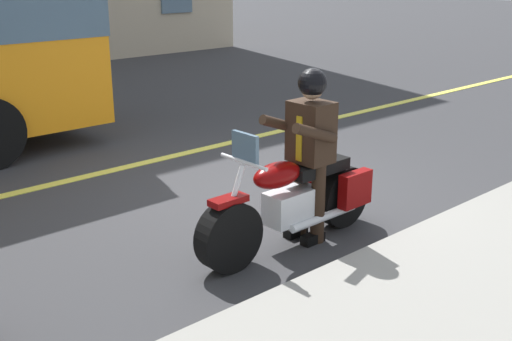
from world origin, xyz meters
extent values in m
plane|color=#333335|center=(0.00, 0.00, 0.00)|extent=(80.00, 80.00, 0.00)
cube|color=#E5DB4C|center=(0.00, -2.00, 0.01)|extent=(60.00, 0.16, 0.01)
cylinder|color=black|center=(1.60, 1.28, 0.33)|extent=(0.66, 0.21, 0.66)
cylinder|color=black|center=(0.05, 1.26, 0.33)|extent=(0.66, 0.21, 0.66)
cube|color=silver|center=(0.80, 1.27, 0.42)|extent=(0.56, 0.29, 0.32)
ellipsoid|color=#720505|center=(1.00, 1.27, 0.78)|extent=(0.56, 0.29, 0.24)
cube|color=black|center=(0.45, 1.27, 0.74)|extent=(0.70, 0.29, 0.12)
cube|color=#720505|center=(0.09, 1.48, 0.48)|extent=(0.40, 0.12, 0.36)
cube|color=#720505|center=(0.10, 1.04, 0.48)|extent=(0.40, 0.12, 0.36)
cylinder|color=silver|center=(1.58, 1.28, 0.60)|extent=(0.35, 0.05, 0.76)
cylinder|color=silver|center=(1.42, 1.28, 1.00)|extent=(0.04, 0.60, 0.04)
cube|color=#720505|center=(1.60, 1.28, 0.68)|extent=(0.36, 0.16, 0.06)
cylinder|color=silver|center=(0.49, 1.43, 0.26)|extent=(0.90, 0.09, 0.08)
cube|color=slate|center=(1.40, 1.28, 1.12)|extent=(0.04, 0.32, 0.28)
cylinder|color=black|center=(0.54, 1.39, 0.42)|extent=(0.14, 0.14, 0.84)
cube|color=black|center=(0.60, 1.39, 0.05)|extent=(0.26, 0.11, 0.10)
cylinder|color=black|center=(0.55, 1.15, 0.42)|extent=(0.14, 0.14, 0.84)
cube|color=black|center=(0.61, 1.15, 0.05)|extent=(0.26, 0.11, 0.10)
cube|color=black|center=(0.55, 1.27, 1.12)|extent=(0.32, 0.40, 0.60)
cube|color=#B28C14|center=(0.71, 1.27, 1.08)|extent=(0.02, 0.07, 0.44)
cylinder|color=black|center=(0.72, 1.49, 1.18)|extent=(0.55, 0.11, 0.28)
cylinder|color=black|center=(0.73, 1.05, 1.18)|extent=(0.55, 0.11, 0.28)
sphere|color=tan|center=(0.55, 1.27, 1.55)|extent=(0.22, 0.22, 0.22)
sphere|color=black|center=(0.55, 1.27, 1.60)|extent=(0.28, 0.28, 0.28)
cube|color=slate|center=(0.25, -4.37, 2.00)|extent=(0.06, 2.40, 1.90)
camera|label=1|loc=(4.88, 5.34, 2.69)|focal=44.31mm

